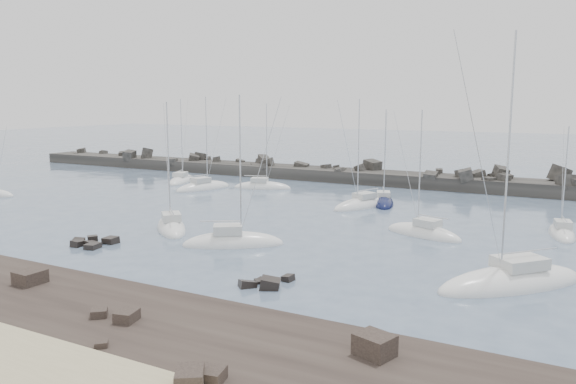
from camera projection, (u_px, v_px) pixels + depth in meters
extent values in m
plane|color=slate|center=(201.00, 229.00, 54.56)|extent=(400.00, 400.00, 0.00)
cube|color=black|center=(190.00, 380.00, 23.34)|extent=(1.77, 1.87, 0.90)
cube|color=black|center=(99.00, 313.00, 31.35)|extent=(1.23, 1.23, 0.44)
cube|color=black|center=(375.00, 345.00, 26.50)|extent=(2.07, 1.88, 1.04)
cube|color=black|center=(102.00, 344.00, 27.52)|extent=(0.87, 0.88, 0.29)
cube|color=black|center=(30.00, 277.00, 37.05)|extent=(1.64, 1.78, 0.88)
cube|color=black|center=(127.00, 316.00, 30.67)|extent=(1.28, 1.43, 0.60)
cube|color=black|center=(208.00, 375.00, 24.07)|extent=(1.59, 1.39, 0.59)
cube|color=black|center=(111.00, 241.00, 49.09)|extent=(1.26, 1.10, 0.82)
cube|color=black|center=(93.00, 246.00, 48.30)|extent=(1.29, 1.21, 0.98)
cube|color=black|center=(93.00, 240.00, 49.92)|extent=(1.29, 1.25, 0.80)
cube|color=black|center=(78.00, 246.00, 48.06)|extent=(1.00, 1.13, 1.07)
cube|color=black|center=(79.00, 242.00, 48.63)|extent=(1.28, 1.18, 0.83)
cube|color=black|center=(93.00, 247.00, 47.28)|extent=(1.21, 1.35, 0.69)
cube|color=black|center=(259.00, 283.00, 38.38)|extent=(1.06, 1.07, 0.53)
cube|color=black|center=(270.00, 287.00, 37.24)|extent=(1.84, 1.74, 1.36)
cube|color=black|center=(288.00, 279.00, 38.78)|extent=(0.80, 0.89, 0.60)
cube|color=black|center=(262.00, 283.00, 38.49)|extent=(1.04, 1.00, 0.70)
cube|color=black|center=(247.00, 286.00, 37.56)|extent=(1.49, 1.63, 1.11)
cube|color=#2B2926|center=(306.00, 177.00, 91.07)|extent=(115.00, 6.00, 3.20)
cube|color=#2B2926|center=(147.00, 154.00, 105.75)|extent=(2.51, 2.94, 2.66)
cube|color=#2B2926|center=(82.00, 152.00, 117.09)|extent=(2.09, 2.07, 1.73)
cube|color=#2B2926|center=(326.00, 168.00, 89.71)|extent=(1.73, 1.71, 1.20)
cube|color=#2B2926|center=(340.00, 172.00, 85.67)|extent=(1.43, 1.54, 1.34)
cube|color=#2B2926|center=(207.00, 160.00, 102.73)|extent=(1.51, 1.78, 1.46)
cube|color=#2B2926|center=(103.00, 153.00, 114.79)|extent=(1.53, 1.63, 1.37)
cube|color=#2B2926|center=(466.00, 175.00, 76.75)|extent=(2.46, 2.34, 2.11)
cube|color=#2B2926|center=(261.00, 163.00, 97.72)|extent=(2.01, 2.26, 1.60)
cube|color=#2B2926|center=(444.00, 177.00, 81.37)|extent=(1.74, 1.76, 1.07)
cube|color=#2B2926|center=(76.00, 155.00, 115.48)|extent=(1.13, 1.41, 0.95)
cube|color=#2B2926|center=(505.00, 177.00, 77.41)|extent=(2.40, 2.10, 1.77)
cube|color=#2B2926|center=(337.00, 168.00, 90.80)|extent=(1.28, 1.05, 1.04)
cube|color=#2B2926|center=(460.00, 174.00, 78.95)|extent=(1.70, 1.67, 1.73)
cube|color=#2B2926|center=(360.00, 168.00, 86.23)|extent=(1.93, 1.67, 1.58)
cube|color=#2B2926|center=(501.00, 173.00, 78.37)|extent=(2.71, 2.63, 2.30)
cube|color=#2B2926|center=(195.00, 161.00, 101.27)|extent=(1.30, 1.30, 0.77)
cube|color=#2B2926|center=(130.00, 156.00, 105.70)|extent=(2.47, 2.61, 2.27)
cube|color=#2B2926|center=(439.00, 172.00, 82.33)|extent=(1.21, 1.33, 1.01)
cube|color=#2B2926|center=(431.00, 177.00, 79.21)|extent=(1.87, 1.95, 1.69)
cube|color=#2B2926|center=(504.00, 179.00, 75.44)|extent=(2.03, 1.92, 1.47)
cube|color=#2B2926|center=(489.00, 181.00, 76.00)|extent=(2.00, 1.99, 1.19)
cube|color=#2B2926|center=(566.00, 183.00, 71.48)|extent=(2.75, 2.99, 2.51)
cube|color=#2B2926|center=(123.00, 155.00, 110.49)|extent=(1.87, 2.06, 1.66)
cube|color=#2B2926|center=(217.00, 160.00, 99.43)|extent=(2.08, 1.94, 1.61)
cube|color=#2B2926|center=(493.00, 176.00, 79.22)|extent=(1.92, 1.89, 1.48)
cube|color=#2B2926|center=(340.00, 171.00, 88.27)|extent=(2.19, 2.26, 1.11)
cube|color=#2B2926|center=(267.00, 163.00, 93.15)|extent=(2.22, 2.02, 1.89)
cube|color=#2B2926|center=(264.00, 161.00, 96.90)|extent=(2.92, 2.71, 2.25)
cube|color=#2B2926|center=(79.00, 156.00, 114.47)|extent=(1.59, 1.62, 1.05)
cube|color=#2B2926|center=(477.00, 176.00, 79.50)|extent=(2.94, 2.92, 1.95)
cube|color=#2B2926|center=(560.00, 174.00, 75.27)|extent=(3.18, 3.03, 2.97)
cube|color=#2B2926|center=(194.00, 158.00, 101.55)|extent=(2.76, 2.50, 2.03)
cube|color=#2B2926|center=(240.00, 162.00, 98.91)|extent=(1.86, 1.54, 1.32)
cube|color=#2B2926|center=(201.00, 157.00, 102.57)|extent=(2.40, 2.34, 2.02)
cube|color=#2B2926|center=(174.00, 162.00, 100.41)|extent=(1.54, 1.46, 1.23)
cube|color=#2B2926|center=(148.00, 156.00, 105.71)|extent=(1.55, 1.48, 1.27)
cube|color=#2B2926|center=(372.00, 166.00, 87.66)|extent=(3.20, 3.02, 2.16)
cube|color=#2B2926|center=(301.00, 166.00, 91.96)|extent=(2.56, 2.07, 1.62)
cube|color=#2B2926|center=(356.00, 174.00, 85.89)|extent=(1.30, 1.27, 1.02)
cube|color=#2B2926|center=(254.00, 166.00, 95.09)|extent=(1.53, 1.43, 1.13)
cube|color=#2B2926|center=(264.00, 167.00, 91.56)|extent=(1.84, 1.79, 1.29)
ellipsoid|color=white|center=(181.00, 182.00, 86.89)|extent=(5.57, 9.11, 2.08)
cube|color=silver|center=(180.00, 174.00, 86.27)|extent=(2.50, 2.90, 0.62)
cylinder|color=silver|center=(182.00, 138.00, 86.50)|extent=(0.11, 0.11, 11.76)
cylinder|color=silver|center=(179.00, 171.00, 85.58)|extent=(1.30, 3.30, 0.09)
ellipsoid|color=white|center=(203.00, 189.00, 79.68)|extent=(5.48, 9.29, 2.23)
cube|color=silver|center=(201.00, 180.00, 79.18)|extent=(2.50, 2.93, 0.70)
cylinder|color=silver|center=(206.00, 140.00, 79.06)|extent=(0.12, 0.12, 11.98)
cylinder|color=silver|center=(197.00, 176.00, 78.66)|extent=(1.25, 3.39, 0.10)
ellipsoid|color=white|center=(262.00, 188.00, 80.33)|extent=(8.62, 5.17, 2.02)
cube|color=silver|center=(260.00, 180.00, 80.21)|extent=(2.73, 2.34, 0.63)
cylinder|color=silver|center=(267.00, 143.00, 79.22)|extent=(0.11, 0.11, 11.12)
cylinder|color=silver|center=(256.00, 176.00, 80.20)|extent=(3.13, 1.19, 0.09)
ellipsoid|color=white|center=(171.00, 229.00, 54.39)|extent=(7.76, 7.69, 2.21)
cube|color=silver|center=(171.00, 217.00, 53.79)|extent=(2.84, 2.84, 0.73)
cylinder|color=silver|center=(168.00, 161.00, 53.98)|extent=(0.12, 0.12, 11.26)
cylinder|color=silver|center=(172.00, 211.00, 53.13)|extent=(2.45, 2.41, 0.10)
ellipsoid|color=white|center=(361.00, 207.00, 66.01)|extent=(5.85, 8.96, 2.19)
cube|color=silver|center=(364.00, 196.00, 66.08)|extent=(2.55, 2.90, 0.70)
cylinder|color=silver|center=(359.00, 150.00, 64.52)|extent=(0.12, 0.12, 11.62)
cylinder|color=silver|center=(368.00, 190.00, 66.34)|extent=(1.45, 3.20, 0.10)
ellipsoid|color=white|center=(233.00, 245.00, 48.37)|extent=(8.77, 7.05, 2.34)
cube|color=silver|center=(228.00, 229.00, 48.11)|extent=(3.01, 2.81, 0.78)
cylinder|color=silver|center=(240.00, 165.00, 47.34)|extent=(0.13, 0.13, 11.77)
cylinder|color=silver|center=(221.00, 221.00, 47.95)|extent=(2.98, 2.01, 0.11)
ellipsoid|color=#0D1339|center=(383.00, 204.00, 68.00)|extent=(4.98, 8.13, 1.94)
cube|color=silver|center=(383.00, 194.00, 68.20)|extent=(2.23, 2.59, 0.61)
cylinder|color=silver|center=(385.00, 154.00, 66.43)|extent=(0.10, 0.10, 10.50)
cylinder|color=silver|center=(383.00, 189.00, 68.65)|extent=(1.17, 2.95, 0.09)
ellipsoid|color=white|center=(423.00, 235.00, 51.98)|extent=(8.21, 4.83, 2.08)
cube|color=silver|center=(427.00, 223.00, 51.51)|extent=(2.59, 2.20, 0.68)
cylinder|color=silver|center=(420.00, 168.00, 51.46)|extent=(0.12, 0.12, 10.59)
cylinder|color=silver|center=(433.00, 217.00, 51.01)|extent=(3.00, 1.10, 0.10)
ellipsoid|color=white|center=(561.00, 235.00, 52.02)|extent=(3.35, 7.10, 1.87)
cube|color=silver|center=(563.00, 224.00, 51.53)|extent=(1.71, 2.13, 0.63)
cylinder|color=silver|center=(565.00, 176.00, 51.68)|extent=(0.11, 0.11, 9.21)
cylinder|color=silver|center=(564.00, 219.00, 50.98)|extent=(0.60, 2.70, 0.09)
ellipsoid|color=white|center=(511.00, 285.00, 37.72)|extent=(10.32, 10.88, 2.66)
cube|color=silver|center=(520.00, 262.00, 37.66)|extent=(3.86, 3.93, 0.78)
cylinder|color=silver|center=(508.00, 154.00, 36.01)|extent=(0.13, 0.13, 15.46)
cylinder|color=silver|center=(530.00, 251.00, 37.82)|extent=(3.16, 3.47, 0.11)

